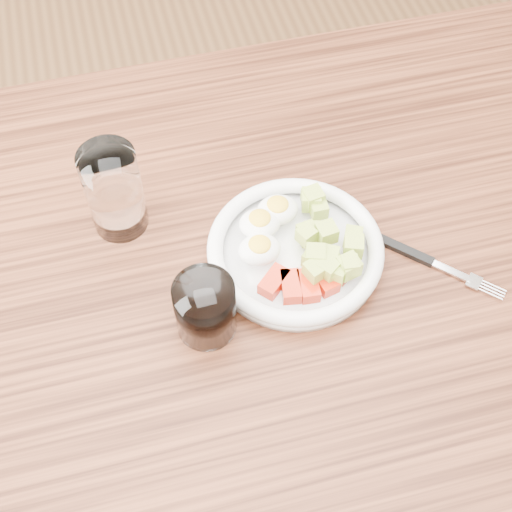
{
  "coord_description": "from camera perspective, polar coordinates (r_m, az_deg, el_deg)",
  "views": [
    {
      "loc": [
        -0.14,
        -0.49,
        1.57
      ],
      "look_at": [
        -0.01,
        0.01,
        0.8
      ],
      "focal_mm": 50.0,
      "sensor_mm": 36.0,
      "label": 1
    }
  ],
  "objects": [
    {
      "name": "dining_table",
      "position": [
        1.04,
        0.67,
        -4.37
      ],
      "size": [
        1.5,
        0.9,
        0.77
      ],
      "color": "brown",
      "rests_on": "ground"
    },
    {
      "name": "water_glass",
      "position": [
        0.97,
        -11.29,
        5.13
      ],
      "size": [
        0.08,
        0.08,
        0.14
      ],
      "primitive_type": "cylinder",
      "color": "white",
      "rests_on": "dining_table"
    },
    {
      "name": "bowl",
      "position": [
        0.95,
        3.18,
        0.59
      ],
      "size": [
        0.24,
        0.24,
        0.06
      ],
      "color": "white",
      "rests_on": "dining_table"
    },
    {
      "name": "fork",
      "position": [
        0.99,
        12.92,
        -0.07
      ],
      "size": [
        0.15,
        0.15,
        0.01
      ],
      "color": "black",
      "rests_on": "dining_table"
    },
    {
      "name": "coffee_glass",
      "position": [
        0.88,
        -4.08,
        -4.22
      ],
      "size": [
        0.08,
        0.08,
        0.09
      ],
      "color": "white",
      "rests_on": "dining_table"
    },
    {
      "name": "ground",
      "position": [
        1.65,
        0.44,
        -15.92
      ],
      "size": [
        4.0,
        4.0,
        0.0
      ],
      "primitive_type": "plane",
      "color": "brown",
      "rests_on": "ground"
    }
  ]
}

